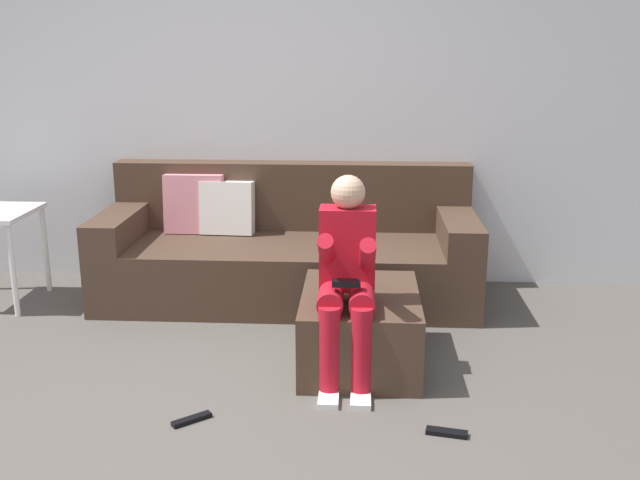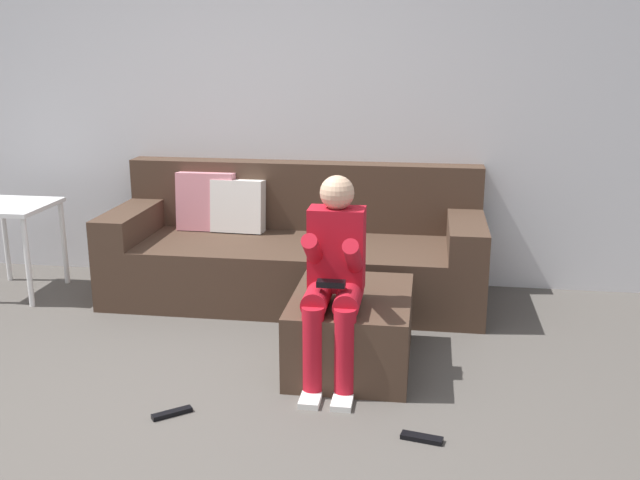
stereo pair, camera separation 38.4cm
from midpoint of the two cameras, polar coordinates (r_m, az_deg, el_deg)
ground_plane at (r=3.43m, az=-8.82°, el=-14.79°), size 7.36×7.36×0.00m
wall_back at (r=5.30m, az=-1.76°, el=10.17°), size 5.66×0.10×2.48m
couch_sectional at (r=5.00m, az=0.17°, el=-0.95°), size 2.50×0.92×0.88m
ottoman at (r=4.00m, az=5.24°, el=-6.98°), size 0.63×0.83×0.40m
person_seated at (r=3.68m, az=4.09°, el=-2.91°), size 0.29×0.54×1.06m
side_table at (r=5.35m, az=-20.94°, el=1.55°), size 0.51×0.55×0.63m
remote_near_ottoman at (r=3.41m, az=11.24°, el=-14.94°), size 0.19×0.09×0.02m
remote_by_storage_bin at (r=3.58m, az=-8.38°, el=-13.25°), size 0.18×0.15×0.02m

